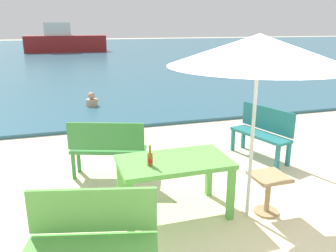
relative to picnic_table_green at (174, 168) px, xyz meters
name	(u,v)px	position (x,y,z in m)	size (l,w,h in m)	color
ground_plane	(290,244)	(1.06, -1.03, -0.65)	(120.00, 120.00, 0.00)	beige
sea_water	(86,51)	(1.06, 28.97, -0.61)	(120.00, 50.00, 0.08)	#2D6075
picnic_table_green	(174,168)	(0.00, 0.00, 0.00)	(1.40, 0.80, 0.76)	#60B24C
beer_bottle_amber	(150,158)	(-0.33, -0.09, 0.20)	(0.07, 0.07, 0.26)	brown
patio_umbrella	(259,50)	(0.89, -0.34, 1.47)	(2.10, 2.10, 2.30)	silver
side_table_wood	(268,188)	(1.17, -0.35, -0.30)	(0.44, 0.44, 0.54)	tan
bench_teal_center	(263,129)	(2.19, 1.43, -0.11)	(0.66, 1.25, 0.95)	#237275
bench_green_left	(107,146)	(-0.66, 1.38, -0.11)	(1.25, 0.74, 0.95)	#3D8C42
bench_green_right	(93,234)	(-1.12, -0.98, -0.11)	(1.25, 0.64, 0.95)	#60B24C
swimmer_person	(92,100)	(-0.48, 6.33, -0.41)	(0.34, 0.34, 0.41)	tan
boat_ferry	(65,42)	(-0.79, 28.08, 0.32)	(6.78, 1.85, 2.46)	maroon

